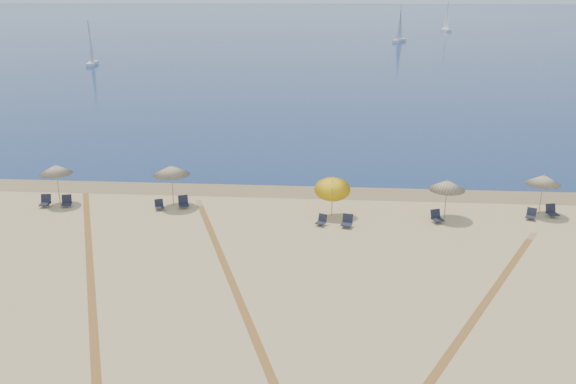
% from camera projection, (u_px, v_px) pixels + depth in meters
% --- Properties ---
extents(ocean, '(500.00, 500.00, 0.00)m').
position_uv_depth(ocean, '(328.00, 20.00, 228.64)').
color(ocean, '#0C2151').
rests_on(ocean, ground).
extents(wet_sand, '(500.00, 500.00, 0.00)m').
position_uv_depth(wet_sand, '(292.00, 191.00, 39.28)').
color(wet_sand, olive).
rests_on(wet_sand, ground).
extents(umbrella_1, '(1.96, 1.96, 2.54)m').
position_uv_depth(umbrella_1, '(56.00, 169.00, 36.32)').
color(umbrella_1, gray).
rests_on(umbrella_1, ground).
extents(umbrella_2, '(2.20, 2.20, 2.57)m').
position_uv_depth(umbrella_2, '(171.00, 170.00, 36.03)').
color(umbrella_2, gray).
rests_on(umbrella_2, ground).
extents(umbrella_3, '(2.09, 2.13, 2.55)m').
position_uv_depth(umbrella_3, '(332.00, 186.00, 34.43)').
color(umbrella_3, gray).
rests_on(umbrella_3, ground).
extents(umbrella_4, '(2.05, 2.06, 2.33)m').
position_uv_depth(umbrella_4, '(447.00, 185.00, 34.14)').
color(umbrella_4, gray).
rests_on(umbrella_4, ground).
extents(umbrella_5, '(1.98, 1.98, 2.45)m').
position_uv_depth(umbrella_5, '(544.00, 180.00, 34.69)').
color(umbrella_5, gray).
rests_on(umbrella_5, ground).
extents(chair_2, '(0.68, 0.77, 0.72)m').
position_uv_depth(chair_2, '(45.00, 201.00, 36.45)').
color(chair_2, black).
rests_on(chair_2, ground).
extents(chair_3, '(0.73, 0.80, 0.69)m').
position_uv_depth(chair_3, '(67.00, 201.00, 36.46)').
color(chair_3, black).
rests_on(chair_3, ground).
extents(chair_4, '(0.70, 0.74, 0.61)m').
position_uv_depth(chair_4, '(159.00, 205.00, 35.95)').
color(chair_4, black).
rests_on(chair_4, ground).
extents(chair_5, '(0.79, 0.85, 0.71)m').
position_uv_depth(chair_5, '(183.00, 202.00, 36.28)').
color(chair_5, black).
rests_on(chair_5, ground).
extents(chair_6, '(0.69, 0.74, 0.61)m').
position_uv_depth(chair_6, '(322.00, 220.00, 33.63)').
color(chair_6, black).
rests_on(chair_6, ground).
extents(chair_7, '(0.71, 0.78, 0.70)m').
position_uv_depth(chair_7, '(347.00, 221.00, 33.39)').
color(chair_7, black).
rests_on(chair_7, ground).
extents(chair_8, '(0.79, 0.85, 0.70)m').
position_uv_depth(chair_8, '(437.00, 217.00, 34.04)').
color(chair_8, black).
rests_on(chair_8, ground).
extents(chair_9, '(0.73, 0.77, 0.63)m').
position_uv_depth(chair_9, '(531.00, 214.00, 34.47)').
color(chair_9, black).
rests_on(chair_9, ground).
extents(chair_10, '(0.71, 0.79, 0.70)m').
position_uv_depth(chair_10, '(552.00, 211.00, 34.88)').
color(chair_10, black).
rests_on(chair_10, ground).
extents(sailboat_0, '(2.18, 5.02, 7.25)m').
position_uv_depth(sailboat_0, '(91.00, 52.00, 99.55)').
color(sailboat_0, white).
rests_on(sailboat_0, ocean).
extents(sailboat_1, '(2.45, 5.66, 8.18)m').
position_uv_depth(sailboat_1, '(447.00, 22.00, 172.01)').
color(sailboat_1, white).
rests_on(sailboat_1, ocean).
extents(sailboat_2, '(3.63, 5.64, 8.29)m').
position_uv_depth(sailboat_2, '(400.00, 31.00, 139.75)').
color(sailboat_2, white).
rests_on(sailboat_2, ocean).
extents(tire_tracks, '(52.89, 44.12, 0.00)m').
position_uv_depth(tire_tracks, '(244.00, 316.00, 24.43)').
color(tire_tracks, tan).
rests_on(tire_tracks, ground).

